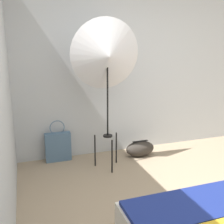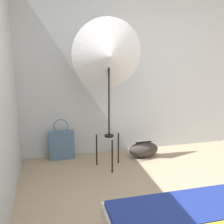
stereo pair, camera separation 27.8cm
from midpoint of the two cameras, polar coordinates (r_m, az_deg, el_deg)
The scene contains 5 objects.
wall_back at distance 4.08m, azimuth -0.16°, elevation 9.12°, with size 8.00×0.05×2.60m.
wall_side_left at distance 2.72m, azimuth -25.67°, elevation 5.49°, with size 0.05×8.00×2.60m.
photo_umbrella at distance 3.41m, azimuth -3.40°, elevation 12.06°, with size 0.93×0.36×2.01m.
tote_bag at distance 3.99m, azimuth -13.63°, elevation -7.30°, with size 0.37×0.11×0.62m.
duffel_bag at distance 4.08m, azimuth 4.19°, elevation -7.99°, with size 0.45×0.24×0.25m.
Camera 1 is at (-1.44, -1.64, 1.62)m, focal length 42.00 mm.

